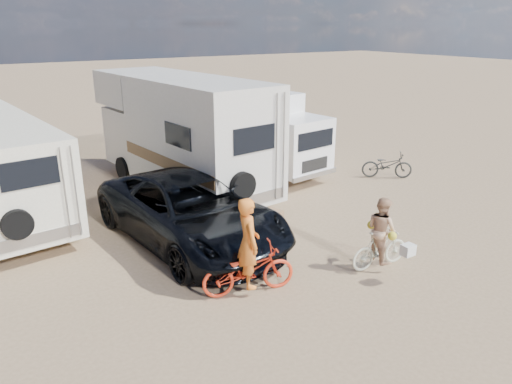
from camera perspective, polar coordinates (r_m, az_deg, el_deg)
ground at (r=10.97m, az=5.07°, el=-9.97°), size 140.00×140.00×0.00m
rv_main at (r=16.11m, az=-8.78°, el=6.63°), size 3.31×7.89×3.77m
box_truck at (r=18.12m, az=0.88°, el=6.96°), size 2.80×5.55×2.98m
dark_suv at (r=12.39m, az=-7.77°, el=-2.22°), size 3.44×6.34×1.69m
bike_man at (r=10.13m, az=-0.90°, el=-9.20°), size 2.08×1.16×1.03m
bike_woman at (r=11.51m, az=14.41°, el=-6.49°), size 1.57×0.58×0.92m
rider_man at (r=9.93m, az=-0.91°, el=-6.93°), size 0.62×0.80×1.93m
rider_woman at (r=11.39m, az=14.53°, el=-5.12°), size 0.65×0.80×1.53m
bike_parked at (r=18.25m, az=15.19°, el=3.08°), size 1.80×1.59×0.94m
cooler at (r=12.88m, az=-1.57°, el=-4.24°), size 0.56×0.43×0.42m
crate at (r=13.62m, az=1.92°, el=-2.98°), size 0.59×0.59×0.38m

